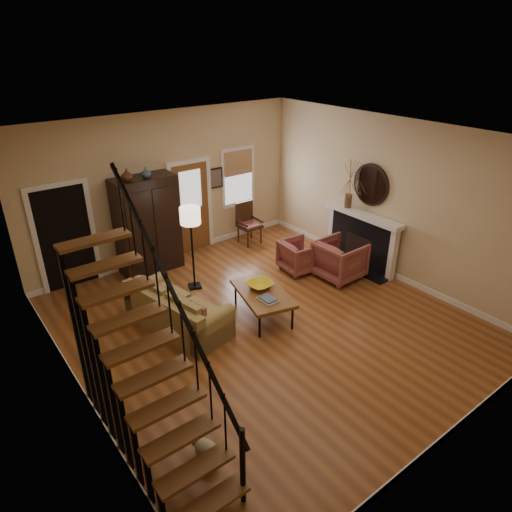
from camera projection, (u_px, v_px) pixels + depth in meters
room at (191, 221)px, 8.64m from camera, size 7.00×7.33×3.30m
staircase at (144, 342)px, 5.12m from camera, size 0.94×2.80×3.20m
fireplace at (363, 234)px, 10.01m from camera, size 0.33×1.95×2.30m
armoire at (148, 225)px, 9.67m from camera, size 1.30×0.60×2.10m
vase_a at (127, 175)px, 8.89m from camera, size 0.24×0.24×0.25m
vase_b at (146, 172)px, 9.12m from camera, size 0.20×0.20×0.21m
sofa at (178, 309)px, 7.99m from camera, size 1.23×2.11×0.74m
coffee_table at (263, 304)px, 8.34m from camera, size 1.09×1.49×0.51m
bowl at (260, 285)px, 8.34m from camera, size 0.46×0.46×0.11m
books at (268, 299)px, 7.94m from camera, size 0.25×0.34×0.06m
armchair_left at (340, 260)px, 9.61m from camera, size 0.93×0.91×0.83m
armchair_right at (300, 256)px, 9.92m from camera, size 0.83×0.81×0.69m
floor_lamp at (192, 249)px, 9.02m from camera, size 0.51×0.51×1.74m
side_chair at (250, 224)px, 11.16m from camera, size 0.54×0.54×1.02m
dog at (207, 452)px, 5.53m from camera, size 0.29×0.44×0.30m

